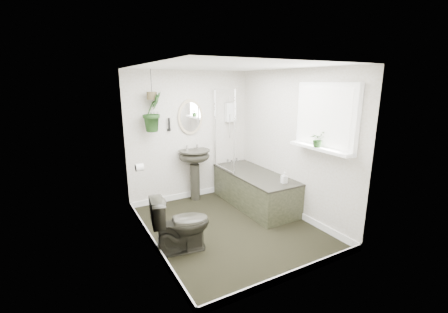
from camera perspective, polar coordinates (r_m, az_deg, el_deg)
floor at (r=4.61m, az=0.93°, el=-13.30°), size 2.30×2.80×0.02m
ceiling at (r=4.09m, az=1.06°, el=16.90°), size 2.30×2.80×0.02m
wall_back at (r=5.44m, az=-6.47°, el=3.86°), size 2.30×0.02×2.30m
wall_front at (r=3.11m, az=14.14°, el=-4.36°), size 2.30×0.02×2.30m
wall_left at (r=3.77m, az=-14.45°, el=-1.10°), size 0.02×2.80×2.30m
wall_right at (r=4.87m, az=12.90°, el=2.38°), size 0.02×2.80×2.30m
skirting at (r=4.58m, az=0.93°, el=-12.64°), size 2.30×2.80×0.10m
bathtub at (r=5.27m, az=5.81°, el=-6.19°), size 0.72×1.72×0.58m
bath_screen at (r=5.25m, az=0.04°, el=5.01°), size 0.04×0.72×1.40m
shower_box at (r=5.68m, az=1.25°, el=8.44°), size 0.20×0.10×0.35m
oval_mirror at (r=5.35m, az=-6.40°, el=7.48°), size 0.46×0.03×0.62m
wall_sconce at (r=5.22m, az=-10.40°, el=6.05°), size 0.04×0.04×0.22m
toilet_roll_holder at (r=4.51m, az=-15.82°, el=-2.01°), size 0.11×0.11×0.11m
window_recess at (r=4.26m, az=18.86°, el=7.15°), size 0.08×1.00×0.90m
window_sill at (r=4.27m, az=17.79°, el=1.53°), size 0.18×1.00×0.04m
window_blinds at (r=4.22m, az=18.45°, el=7.13°), size 0.01×0.86×0.76m
toilet at (r=3.90m, az=-8.23°, el=-12.54°), size 0.78×0.53×0.74m
pedestal_sink at (r=5.45m, az=-5.57°, el=-3.48°), size 0.60×0.53×0.94m
sill_plant at (r=4.22m, az=17.39°, el=3.19°), size 0.24×0.23×0.22m
hanging_plant at (r=5.00m, az=-13.39°, el=8.26°), size 0.44×0.41×0.63m
soap_bottle at (r=4.73m, az=11.40°, el=-3.95°), size 0.09×0.09×0.18m
hanging_pot at (r=4.98m, az=-13.56°, el=11.20°), size 0.16×0.16×0.12m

